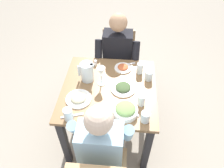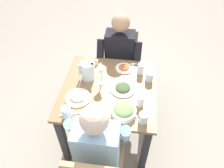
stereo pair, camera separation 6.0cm
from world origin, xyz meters
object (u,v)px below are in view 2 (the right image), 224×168
Objects in this scene: dining_table at (109,97)px; water_glass_far_left at (141,69)px; chair_near at (120,60)px; diner_far at (99,143)px; water_glass_by_pitcher at (140,101)px; plate_yoghurt at (98,112)px; water_glass_near_left at (143,118)px; water_pitcher at (87,71)px; salad_bowl at (124,111)px; diner_near at (119,61)px; plate_rice_curry at (124,68)px; water_glass_far_right at (67,113)px; salt_shaker at (97,62)px; wine_glass at (101,72)px; plate_beans at (78,97)px; plate_dolmas at (123,88)px; water_glass_center at (149,77)px.

dining_table is 7.73× the size of water_glass_far_left.
diner_far is at bearing 87.97° from chair_near.
water_glass_by_pitcher is (-0.29, 0.17, 0.18)m from dining_table.
plate_yoghurt is 0.38m from water_glass_near_left.
dining_table is 8.23× the size of water_glass_by_pitcher.
salad_bowl is (-0.38, 0.38, -0.05)m from water_pitcher.
diner_near is 0.53m from water_pitcher.
water_glass_far_right is at bearing 58.78° from plate_rice_curry.
salt_shaker is at bearing 62.09° from chair_near.
water_glass_far_right is 0.58× the size of wine_glass.
salad_bowl is at bearing 164.21° from plate_beans.
water_glass_far_right reaches higher than dining_table.
plate_dolmas is at bearing -156.88° from plate_beans.
plate_rice_curry is at bearing -105.54° from plate_yoghurt.
plate_beans is (0.29, 0.68, 0.11)m from diner_near.
dining_table is 0.51m from water_glass_far_right.
water_glass_center is at bearing -141.15° from water_glass_far_right.
plate_dolmas reaches higher than dining_table.
water_glass_far_right is 0.61m from water_glass_near_left.
water_pitcher is 0.52m from water_glass_far_left.
diner_near is 0.40m from water_glass_far_left.
diner_far reaches higher than plate_rice_curry.
water_glass_far_right is (0.24, 0.07, 0.04)m from plate_yoghurt.
water_glass_far_left is at bearing -88.37° from water_glass_by_pitcher.
plate_beans is at bearing 23.12° from plate_dolmas.
water_glass_by_pitcher is (-0.25, 0.69, 0.15)m from diner_near.
salt_shaker is (0.17, -0.33, 0.15)m from dining_table.
chair_near is 0.74× the size of diner_far.
diner_far is at bearing 81.53° from plate_rice_curry.
chair_near is 4.63× the size of plate_yoghurt.
chair_near is at bearing -99.59° from wine_glass.
diner_near is (-0.04, -0.52, 0.03)m from dining_table.
water_glass_far_left is 0.57× the size of wine_glass.
water_glass_far_left is (-0.24, 0.28, 0.15)m from diner_near.
water_pitcher reaches higher than plate_yoghurt.
diner_far is 0.48m from water_glass_by_pitcher.
plate_yoghurt is 1.95× the size of water_glass_center.
water_glass_far_right is at bearing 80.52° from plate_beans.
plate_dolmas is 2.03× the size of water_glass_far_left.
water_glass_near_left is 0.49m from water_glass_center.
water_glass_near_left is (-0.61, -0.04, -0.01)m from water_glass_far_right.
diner_far is 10.87× the size of water_glass_by_pitcher.
diner_far is 0.44m from plate_beans.
water_glass_near_left is 0.48× the size of wine_glass.
water_glass_by_pitcher is 1.96× the size of salt_shaker.
plate_dolmas is at bearing 132.76° from salt_shaker.
water_pitcher reaches higher than dining_table.
water_glass_near_left is 0.83m from salt_shaker.
dining_table is 0.73m from chair_near.
water_glass_by_pitcher is (0.03, -0.17, 0.01)m from water_glass_near_left.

